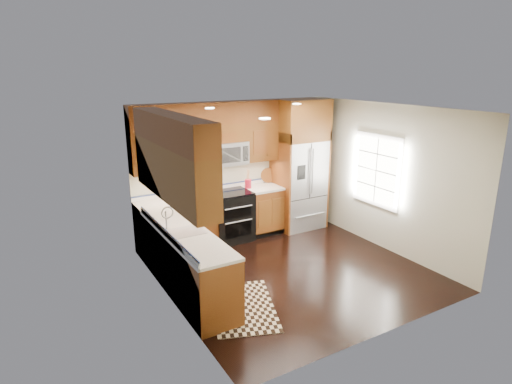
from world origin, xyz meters
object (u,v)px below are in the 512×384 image
rug (243,306)px  knife_block (178,192)px  utensil_crock (248,182)px  refrigerator (300,165)px  range (231,216)px

rug → knife_block: (-0.01, 2.40, 1.04)m
rug → knife_block: size_ratio=5.10×
rug → utensil_crock: size_ratio=3.80×
rug → utensil_crock: 2.93m
refrigerator → utensil_crock: (-1.11, 0.14, -0.24)m
refrigerator → knife_block: 2.53m
refrigerator → knife_block: (-2.51, 0.18, -0.25)m
refrigerator → utensil_crock: 1.14m
rug → utensil_crock: (1.39, 2.36, 1.06)m
range → rug: 2.49m
utensil_crock → range: bearing=-167.2°
range → utensil_crock: utensil_crock is taller
rug → knife_block: bearing=110.8°
range → knife_block: (-0.96, 0.14, 0.58)m
refrigerator → range: bearing=178.6°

